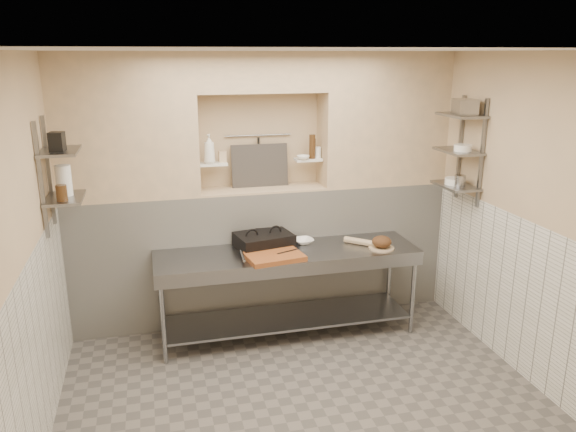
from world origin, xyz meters
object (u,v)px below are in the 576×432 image
object	(u,v)px
panini_press	(264,241)
bread_loaf	(382,242)
mixing_bowl	(303,241)
bowl_alcove	(303,158)
jug_left	(64,180)
cutting_board	(274,257)
rolling_pin	(364,242)
prep_table	(288,276)
bottle_soap	(209,149)

from	to	relation	value
panini_press	bread_loaf	size ratio (longest dim) A/B	3.10
panini_press	mixing_bowl	size ratio (longest dim) A/B	2.98
bowl_alcove	jug_left	bearing A→B (deg)	-165.16
panini_press	cutting_board	world-z (taller)	panini_press
panini_press	rolling_pin	size ratio (longest dim) A/B	1.42
prep_table	cutting_board	size ratio (longest dim) A/B	4.95
cutting_board	jug_left	distance (m)	1.98
cutting_board	bottle_soap	distance (m)	1.27
panini_press	cutting_board	distance (m)	0.35
bottle_soap	bowl_alcove	world-z (taller)	bottle_soap
cutting_board	bowl_alcove	distance (m)	1.16
mixing_bowl	bread_loaf	distance (m)	0.79
rolling_pin	mixing_bowl	bearing A→B (deg)	160.31
bread_loaf	jug_left	distance (m)	3.01
bottle_soap	prep_table	bearing A→B (deg)	-38.03
bowl_alcove	mixing_bowl	bearing A→B (deg)	-104.15
bread_loaf	jug_left	world-z (taller)	jug_left
bottle_soap	bowl_alcove	size ratio (longest dim) A/B	2.22
cutting_board	panini_press	bearing A→B (deg)	95.33
bread_loaf	bottle_soap	world-z (taller)	bottle_soap
bread_loaf	bowl_alcove	bearing A→B (deg)	133.87
mixing_bowl	jug_left	xyz separation A→B (m)	(-2.19, -0.28, 0.82)
prep_table	jug_left	distance (m)	2.26
prep_table	rolling_pin	xyz separation A→B (m)	(0.80, -0.01, 0.29)
prep_table	bowl_alcove	size ratio (longest dim) A/B	19.56
bowl_alcove	jug_left	world-z (taller)	jug_left
bottle_soap	mixing_bowl	bearing A→B (deg)	-20.38
bread_loaf	jug_left	bearing A→B (deg)	178.84
rolling_pin	bottle_soap	world-z (taller)	bottle_soap
bread_loaf	panini_press	bearing A→B (deg)	164.42
cutting_board	bread_loaf	distance (m)	1.10
mixing_bowl	bowl_alcove	distance (m)	0.87
panini_press	bread_loaf	bearing A→B (deg)	-27.14
bread_loaf	bowl_alcove	distance (m)	1.19
panini_press	rolling_pin	xyz separation A→B (m)	(1.00, -0.18, -0.04)
panini_press	rolling_pin	distance (m)	1.02
prep_table	cutting_board	distance (m)	0.37
bowl_alcove	jug_left	xyz separation A→B (m)	(-2.27, -0.60, 0.01)
cutting_board	bottle_soap	size ratio (longest dim) A/B	1.78
cutting_board	mixing_bowl	xyz separation A→B (m)	(0.39, 0.37, 0.00)
rolling_pin	jug_left	bearing A→B (deg)	-178.47
panini_press	cutting_board	xyz separation A→B (m)	(0.03, -0.34, -0.05)
bottle_soap	cutting_board	bearing A→B (deg)	-54.16
panini_press	bottle_soap	size ratio (longest dim) A/B	2.05
mixing_bowl	bottle_soap	size ratio (longest dim) A/B	0.69
panini_press	bowl_alcove	distance (m)	0.97
cutting_board	mixing_bowl	bearing A→B (deg)	43.49
mixing_bowl	bottle_soap	xyz separation A→B (m)	(-0.89, 0.33, 0.94)
rolling_pin	jug_left	xyz separation A→B (m)	(-2.78, -0.07, 0.81)
panini_press	jug_left	size ratio (longest dim) A/B	2.33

